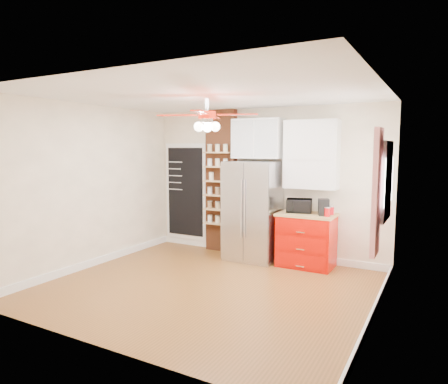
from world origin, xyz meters
The scene contains 21 objects.
floor centered at (0.00, 0.00, 0.00)m, with size 4.50×4.50×0.00m, color brown.
ceiling centered at (0.00, 0.00, 2.70)m, with size 4.50×4.50×0.00m, color white.
wall_back centered at (0.00, 2.00, 1.35)m, with size 4.50×0.02×2.70m, color #FFEECD.
wall_front centered at (0.00, -2.00, 1.35)m, with size 4.50×0.02×2.70m, color #FFEECD.
wall_left centered at (-2.25, 0.00, 1.35)m, with size 0.02×4.00×2.70m, color #FFEECD.
wall_right centered at (2.25, 0.00, 1.35)m, with size 0.02×4.00×2.70m, color #FFEECD.
chalkboard centered at (-1.70, 1.96, 1.10)m, with size 0.95×0.05×1.95m.
brick_pillar centered at (-0.85, 1.92, 1.35)m, with size 0.60×0.16×2.70m, color brown.
fridge centered at (-0.05, 1.63, 0.88)m, with size 0.90×0.70×1.75m, color silver.
upper_glass_cabinet centered at (-0.05, 1.82, 2.15)m, with size 0.90×0.35×0.70m, color white.
red_cabinet centered at (0.92, 1.68, 0.45)m, with size 0.94×0.64×0.90m.
upper_shelf_unit centered at (0.92, 1.85, 1.88)m, with size 0.90×0.30×1.15m, color white.
window centered at (2.23, 0.90, 1.55)m, with size 0.04×0.75×1.05m, color white.
curtain centered at (2.18, 0.35, 1.45)m, with size 0.06×0.40×1.55m, color red.
ceiling_fan centered at (0.00, 0.00, 2.42)m, with size 1.40×1.40×0.44m.
toaster_oven centered at (0.78, 1.71, 1.02)m, with size 0.42×0.28×0.23m, color black.
coffee_maker centered at (1.22, 1.60, 1.04)m, with size 0.16×0.18×0.27m, color black.
canister_left centered at (1.29, 1.54, 0.97)m, with size 0.09×0.09×0.14m, color #B90A0D.
canister_right centered at (1.29, 1.75, 0.96)m, with size 0.11×0.11×0.13m, color red.
pantry_jar_oats centered at (-0.99, 1.79, 1.44)m, with size 0.09×0.09×0.14m, color beige.
pantry_jar_beans centered at (-0.74, 1.77, 1.44)m, with size 0.08×0.08×0.13m, color #826042.
Camera 1 is at (2.86, -4.73, 1.98)m, focal length 32.00 mm.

